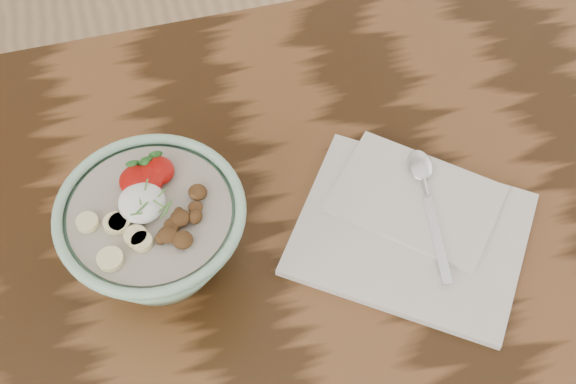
# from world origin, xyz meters

# --- Properties ---
(table) EXTENTS (1.60, 0.90, 0.75)m
(table) POSITION_xyz_m (0.00, 0.00, 0.66)
(table) COLOR #311C0C
(table) RESTS_ON ground
(breakfast_bowl) EXTENTS (0.18, 0.18, 0.12)m
(breakfast_bowl) POSITION_xyz_m (-0.07, 0.11, 0.81)
(breakfast_bowl) COLOR #96CAA8
(breakfast_bowl) RESTS_ON table
(napkin) EXTENTS (0.30, 0.29, 0.01)m
(napkin) POSITION_xyz_m (0.20, 0.08, 0.76)
(napkin) COLOR silver
(napkin) RESTS_ON table
(spoon) EXTENTS (0.04, 0.17, 0.01)m
(spoon) POSITION_xyz_m (0.22, 0.12, 0.77)
(spoon) COLOR silver
(spoon) RESTS_ON napkin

